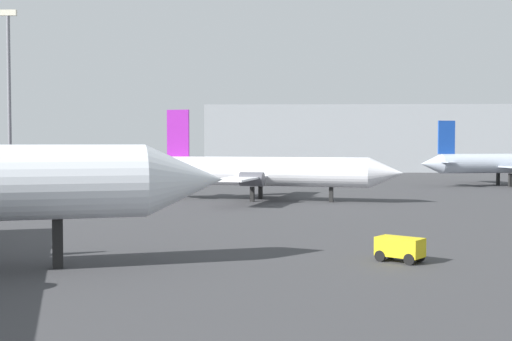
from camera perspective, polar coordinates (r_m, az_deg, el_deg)
The scene contains 5 objects.
airplane_distant at distance 72.42m, azimuth 0.72°, elevation -0.08°, with size 29.28×21.58×10.08m.
airplane_far_right at distance 103.73m, azimuth 21.00°, elevation 0.58°, with size 28.27×22.40×9.51m.
baggage_cart at distance 36.21m, azimuth 12.29°, elevation -6.51°, with size 2.70×2.48×1.30m.
light_mast_left at distance 98.91m, azimuth -20.50°, elevation 6.51°, with size 2.40×0.50×24.75m.
terminal_building at distance 153.94m, azimuth 8.80°, elevation 2.72°, with size 68.48×23.54×14.52m, color #999EA3.
Camera 1 is at (-3.80, -13.14, 6.33)m, focal length 46.43 mm.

